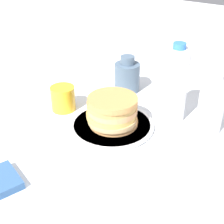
# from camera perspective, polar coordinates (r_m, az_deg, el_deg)

# --- Properties ---
(ground_plane) EXTENTS (4.00, 4.00, 0.00)m
(ground_plane) POSITION_cam_1_polar(r_m,az_deg,el_deg) (0.97, -2.21, -2.88)
(ground_plane) COLOR white
(plate) EXTENTS (0.26, 0.26, 0.01)m
(plate) POSITION_cam_1_polar(r_m,az_deg,el_deg) (0.97, 0.00, -2.38)
(plate) COLOR white
(plate) RESTS_ON ground_plane
(pancake_stack) EXTENTS (0.16, 0.16, 0.09)m
(pancake_stack) POSITION_cam_1_polar(r_m,az_deg,el_deg) (0.94, 0.05, 0.18)
(pancake_stack) COLOR tan
(pancake_stack) RESTS_ON plate
(juice_glass) EXTENTS (0.08, 0.08, 0.08)m
(juice_glass) POSITION_cam_1_polar(r_m,az_deg,el_deg) (1.07, -8.93, 2.48)
(juice_glass) COLOR yellow
(juice_glass) RESTS_ON ground_plane
(cream_jug) EXTENTS (0.09, 0.09, 0.14)m
(cream_jug) POSITION_cam_1_polar(r_m,az_deg,el_deg) (1.18, 2.78, 6.58)
(cream_jug) COLOR #4C6075
(cream_jug) RESTS_ON ground_plane
(water_bottle_near) EXTENTS (0.08, 0.08, 0.19)m
(water_bottle_near) POSITION_cam_1_polar(r_m,az_deg,el_deg) (0.96, 17.68, 1.20)
(water_bottle_near) COLOR white
(water_bottle_near) RESTS_ON ground_plane
(water_bottle_mid) EXTENTS (0.08, 0.08, 0.25)m
(water_bottle_mid) POSITION_cam_1_polar(r_m,az_deg,el_deg) (0.98, 11.47, 4.86)
(water_bottle_mid) COLOR white
(water_bottle_mid) RESTS_ON ground_plane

